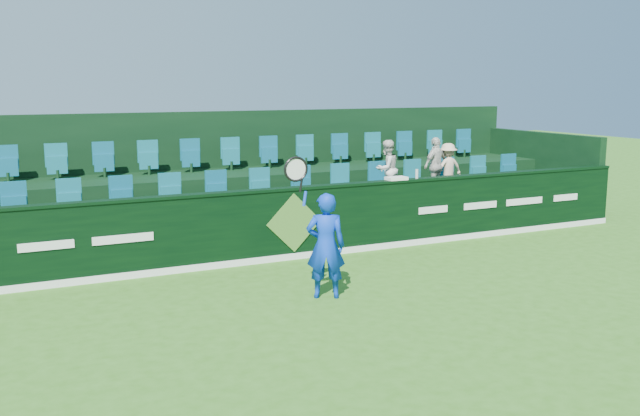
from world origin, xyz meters
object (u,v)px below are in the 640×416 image
spectator_left (387,169)px  drinks_bottle (417,174)px  spectator_middle (436,166)px  spectator_right (448,168)px  tennis_player (325,245)px  towel (396,178)px

spectator_left → drinks_bottle: (0.02, -1.12, 0.02)m
spectator_middle → spectator_right: size_ratio=1.13×
tennis_player → spectator_middle: 5.83m
spectator_left → towel: (-0.46, -1.12, -0.04)m
spectator_middle → spectator_right: spectator_middle is taller
spectator_middle → drinks_bottle: 1.68m
tennis_player → drinks_bottle: 4.17m
drinks_bottle → towel: bearing=180.0°
spectator_middle → drinks_bottle: bearing=26.5°
spectator_left → drinks_bottle: spectator_left is taller
spectator_right → drinks_bottle: size_ratio=5.92×
tennis_player → spectator_middle: (4.55, 3.60, 0.60)m
spectator_middle → drinks_bottle: spectator_middle is taller
spectator_left → spectator_middle: size_ratio=0.98×
towel → tennis_player: bearing=-138.6°
tennis_player → spectator_middle: size_ratio=1.77×
spectator_left → spectator_middle: 1.27m
towel → spectator_left: bearing=67.7°
towel → spectator_middle: bearing=32.9°
spectator_left → spectator_middle: bearing=163.4°
tennis_player → spectator_middle: tennis_player is taller
spectator_left → spectator_right: bearing=163.4°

